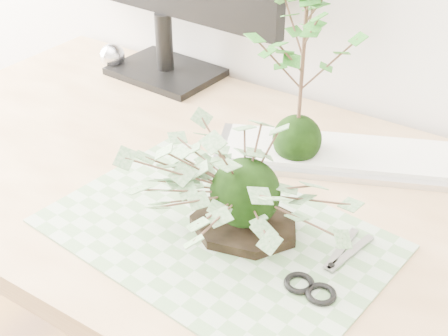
{
  "coord_description": "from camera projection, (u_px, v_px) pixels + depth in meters",
  "views": [
    {
      "loc": [
        0.41,
        0.53,
        1.32
      ],
      "look_at": [
        0.0,
        1.14,
        0.84
      ],
      "focal_mm": 50.0,
      "sensor_mm": 36.0,
      "label": 1
    }
  ],
  "objects": [
    {
      "name": "desk",
      "position": [
        292.0,
        254.0,
        1.01
      ],
      "size": [
        1.6,
        0.7,
        0.74
      ],
      "color": "#D5B281",
      "rests_on": "ground_plane"
    },
    {
      "name": "keyboard",
      "position": [
        360.0,
        156.0,
        1.07
      ],
      "size": [
        0.51,
        0.34,
        0.02
      ],
      "rotation": [
        0.0,
        0.0,
        0.42
      ],
      "color": "silver",
      "rests_on": "desk"
    },
    {
      "name": "cutting_mat",
      "position": [
        216.0,
        233.0,
        0.91
      ],
      "size": [
        0.51,
        0.37,
        0.0
      ],
      "primitive_type": "cube",
      "rotation": [
        0.0,
        0.0,
        -0.1
      ],
      "color": "#69945E",
      "rests_on": "desk"
    },
    {
      "name": "foil_ball",
      "position": [
        112.0,
        56.0,
        1.39
      ],
      "size": [
        0.06,
        0.06,
        0.06
      ],
      "primitive_type": "sphere",
      "color": "silver",
      "rests_on": "desk"
    },
    {
      "name": "stone_dish",
      "position": [
        244.0,
        225.0,
        0.91
      ],
      "size": [
        0.2,
        0.2,
        0.01
      ],
      "primitive_type": "cylinder",
      "rotation": [
        0.0,
        0.0,
        0.25
      ],
      "color": "black",
      "rests_on": "cutting_mat"
    },
    {
      "name": "scissors",
      "position": [
        320.0,
        280.0,
        0.82
      ],
      "size": [
        0.08,
        0.17,
        0.01
      ],
      "rotation": [
        0.0,
        0.0,
        -0.08
      ],
      "color": "gray",
      "rests_on": "cutting_mat"
    },
    {
      "name": "ivy_kokedama",
      "position": [
        246.0,
        165.0,
        0.85
      ],
      "size": [
        0.32,
        0.32,
        0.2
      ],
      "rotation": [
        0.0,
        0.0,
        0.16
      ],
      "color": "black",
      "rests_on": "stone_dish"
    },
    {
      "name": "maple_kokedama",
      "position": [
        306.0,
        23.0,
        0.95
      ],
      "size": [
        0.2,
        0.2,
        0.35
      ],
      "rotation": [
        0.0,
        0.0,
        0.05
      ],
      "color": "black",
      "rests_on": "desk"
    }
  ]
}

